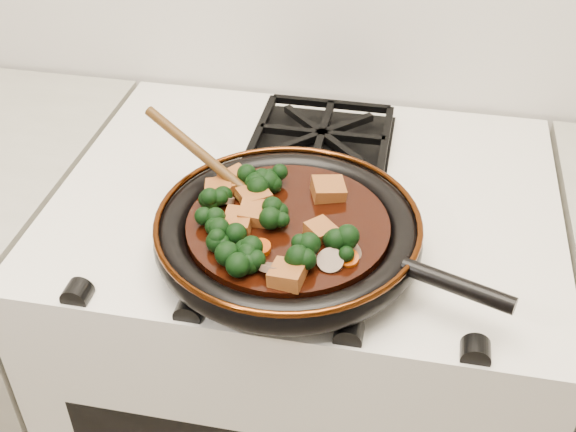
# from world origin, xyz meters

# --- Properties ---
(stove) EXTENTS (0.76, 0.60, 0.90)m
(stove) POSITION_xyz_m (0.00, 1.69, 0.45)
(stove) COLOR silver
(stove) RESTS_ON ground
(burner_grate_front) EXTENTS (0.23, 0.23, 0.03)m
(burner_grate_front) POSITION_xyz_m (0.00, 1.55, 0.91)
(burner_grate_front) COLOR black
(burner_grate_front) RESTS_ON stove
(burner_grate_back) EXTENTS (0.23, 0.23, 0.03)m
(burner_grate_back) POSITION_xyz_m (0.00, 1.83, 0.91)
(burner_grate_back) COLOR black
(burner_grate_back) RESTS_ON stove
(skillet) EXTENTS (0.47, 0.36, 0.05)m
(skillet) POSITION_xyz_m (0.00, 1.54, 0.94)
(skillet) COLOR black
(skillet) RESTS_ON burner_grate_front
(braising_sauce) EXTENTS (0.27, 0.27, 0.02)m
(braising_sauce) POSITION_xyz_m (-0.00, 1.54, 0.95)
(braising_sauce) COLOR black
(braising_sauce) RESTS_ON skillet
(tofu_cube_0) EXTENTS (0.04, 0.03, 0.02)m
(tofu_cube_0) POSITION_xyz_m (-0.07, 1.53, 0.97)
(tofu_cube_0) COLOR brown
(tofu_cube_0) RESTS_ON braising_sauce
(tofu_cube_1) EXTENTS (0.05, 0.05, 0.02)m
(tofu_cube_1) POSITION_xyz_m (-0.10, 1.60, 0.97)
(tofu_cube_1) COLOR brown
(tofu_cube_1) RESTS_ON braising_sauce
(tofu_cube_2) EXTENTS (0.06, 0.05, 0.03)m
(tofu_cube_2) POSITION_xyz_m (0.04, 1.61, 0.97)
(tofu_cube_2) COLOR brown
(tofu_cube_2) RESTS_ON braising_sauce
(tofu_cube_3) EXTENTS (0.06, 0.06, 0.03)m
(tofu_cube_3) POSITION_xyz_m (-0.05, 1.57, 0.97)
(tofu_cube_3) COLOR brown
(tofu_cube_3) RESTS_ON braising_sauce
(tofu_cube_4) EXTENTS (0.05, 0.05, 0.02)m
(tofu_cube_4) POSITION_xyz_m (0.05, 1.52, 0.97)
(tofu_cube_4) COLOR brown
(tofu_cube_4) RESTS_ON braising_sauce
(tofu_cube_5) EXTENTS (0.05, 0.04, 0.03)m
(tofu_cube_5) POSITION_xyz_m (-0.11, 1.59, 0.97)
(tofu_cube_5) COLOR brown
(tofu_cube_5) RESTS_ON braising_sauce
(tofu_cube_6) EXTENTS (0.05, 0.05, 0.03)m
(tofu_cube_6) POSITION_xyz_m (0.02, 1.43, 0.97)
(tofu_cube_6) COLOR brown
(tofu_cube_6) RESTS_ON braising_sauce
(tofu_cube_7) EXTENTS (0.04, 0.04, 0.03)m
(tofu_cube_7) POSITION_xyz_m (-0.06, 1.51, 0.97)
(tofu_cube_7) COLOR brown
(tofu_cube_7) RESTS_ON braising_sauce
(tofu_cube_8) EXTENTS (0.05, 0.05, 0.03)m
(tofu_cube_8) POSITION_xyz_m (-0.09, 1.61, 0.97)
(tofu_cube_8) COLOR brown
(tofu_cube_8) RESTS_ON braising_sauce
(tofu_cube_9) EXTENTS (0.04, 0.04, 0.03)m
(tofu_cube_9) POSITION_xyz_m (-0.05, 1.54, 0.97)
(tofu_cube_9) COLOR brown
(tofu_cube_9) RESTS_ON braising_sauce
(broccoli_floret_0) EXTENTS (0.08, 0.09, 0.06)m
(broccoli_floret_0) POSITION_xyz_m (-0.07, 1.48, 0.97)
(broccoli_floret_0) COLOR black
(broccoli_floret_0) RESTS_ON braising_sauce
(broccoli_floret_1) EXTENTS (0.07, 0.07, 0.06)m
(broccoli_floret_1) POSITION_xyz_m (-0.05, 1.44, 0.97)
(broccoli_floret_1) COLOR black
(broccoli_floret_1) RESTS_ON braising_sauce
(broccoli_floret_2) EXTENTS (0.08, 0.09, 0.07)m
(broccoli_floret_2) POSITION_xyz_m (-0.01, 1.53, 0.97)
(broccoli_floret_2) COLOR black
(broccoli_floret_2) RESTS_ON braising_sauce
(broccoli_floret_3) EXTENTS (0.08, 0.08, 0.06)m
(broccoli_floret_3) POSITION_xyz_m (-0.11, 1.56, 0.97)
(broccoli_floret_3) COLOR black
(broccoli_floret_3) RESTS_ON braising_sauce
(broccoli_floret_4) EXTENTS (0.09, 0.08, 0.07)m
(broccoli_floret_4) POSITION_xyz_m (-0.06, 1.60, 0.97)
(broccoli_floret_4) COLOR black
(broccoli_floret_4) RESTS_ON braising_sauce
(broccoli_floret_5) EXTENTS (0.09, 0.08, 0.07)m
(broccoli_floret_5) POSITION_xyz_m (0.03, 1.47, 0.97)
(broccoli_floret_5) COLOR black
(broccoli_floret_5) RESTS_ON braising_sauce
(broccoli_floret_6) EXTENTS (0.09, 0.09, 0.07)m
(broccoli_floret_6) POSITION_xyz_m (-0.03, 1.61, 0.97)
(broccoli_floret_6) COLOR black
(broccoli_floret_6) RESTS_ON braising_sauce
(broccoli_floret_7) EXTENTS (0.08, 0.08, 0.06)m
(broccoli_floret_7) POSITION_xyz_m (-0.09, 1.51, 0.97)
(broccoli_floret_7) COLOR black
(broccoli_floret_7) RESTS_ON braising_sauce
(broccoli_floret_8) EXTENTS (0.07, 0.07, 0.08)m
(broccoli_floret_8) POSITION_xyz_m (0.07, 1.49, 0.97)
(broccoli_floret_8) COLOR black
(broccoli_floret_8) RESTS_ON braising_sauce
(broccoli_floret_9) EXTENTS (0.09, 0.09, 0.06)m
(broccoli_floret_9) POSITION_xyz_m (-0.03, 1.45, 0.97)
(broccoli_floret_9) COLOR black
(broccoli_floret_9) RESTS_ON braising_sauce
(carrot_coin_0) EXTENTS (0.03, 0.03, 0.01)m
(carrot_coin_0) POSITION_xyz_m (0.09, 1.48, 0.96)
(carrot_coin_0) COLOR #A83804
(carrot_coin_0) RESTS_ON braising_sauce
(carrot_coin_1) EXTENTS (0.03, 0.03, 0.02)m
(carrot_coin_1) POSITION_xyz_m (-0.10, 1.53, 0.96)
(carrot_coin_1) COLOR #A83804
(carrot_coin_1) RESTS_ON braising_sauce
(carrot_coin_2) EXTENTS (0.03, 0.03, 0.01)m
(carrot_coin_2) POSITION_xyz_m (-0.02, 1.48, 0.96)
(carrot_coin_2) COLOR #A83804
(carrot_coin_2) RESTS_ON braising_sauce
(carrot_coin_3) EXTENTS (0.03, 0.03, 0.01)m
(carrot_coin_3) POSITION_xyz_m (-0.06, 1.48, 0.96)
(carrot_coin_3) COLOR #A83804
(carrot_coin_3) RESTS_ON braising_sauce
(mushroom_slice_0) EXTENTS (0.04, 0.04, 0.03)m
(mushroom_slice_0) POSITION_xyz_m (0.00, 1.44, 0.97)
(mushroom_slice_0) COLOR brown
(mushroom_slice_0) RESTS_ON braising_sauce
(mushroom_slice_1) EXTENTS (0.04, 0.04, 0.02)m
(mushroom_slice_1) POSITION_xyz_m (-0.10, 1.57, 0.97)
(mushroom_slice_1) COLOR brown
(mushroom_slice_1) RESTS_ON braising_sauce
(mushroom_slice_2) EXTENTS (0.03, 0.04, 0.03)m
(mushroom_slice_2) POSITION_xyz_m (0.09, 1.49, 0.97)
(mushroom_slice_2) COLOR brown
(mushroom_slice_2) RESTS_ON braising_sauce
(mushroom_slice_3) EXTENTS (0.03, 0.03, 0.02)m
(mushroom_slice_3) POSITION_xyz_m (0.07, 1.47, 0.97)
(mushroom_slice_3) COLOR brown
(mushroom_slice_3) RESTS_ON braising_sauce
(mushroom_slice_4) EXTENTS (0.05, 0.05, 0.02)m
(mushroom_slice_4) POSITION_xyz_m (-0.05, 1.63, 0.97)
(mushroom_slice_4) COLOR brown
(mushroom_slice_4) RESTS_ON braising_sauce
(wooden_spoon) EXTENTS (0.13, 0.08, 0.20)m
(wooden_spoon) POSITION_xyz_m (-0.11, 1.61, 0.98)
(wooden_spoon) COLOR #472B0F
(wooden_spoon) RESTS_ON braising_sauce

